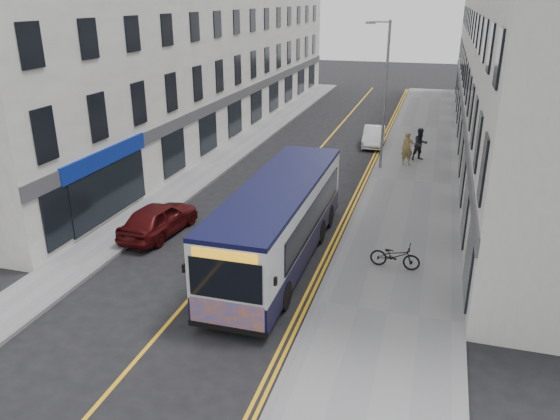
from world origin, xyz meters
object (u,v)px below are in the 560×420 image
Objects in this scene: city_bus at (279,220)px; pedestrian_far at (420,144)px; car_maroon at (159,219)px; streetlamp at (384,91)px; bicycle at (395,256)px; car_white at (374,136)px; pedestrian_near at (407,149)px.

pedestrian_far is at bearing 74.10° from city_bus.
city_bus reaches higher than car_maroon.
streetlamp is at bearing 80.42° from city_bus.
city_bus is 4.28m from bicycle.
city_bus is 2.56× the size of car_maroon.
city_bus is 2.77× the size of car_white.
pedestrian_near is 4.93m from car_white.
bicycle is at bearing -84.03° from car_white.
car_maroon is at bearing 169.62° from city_bus.
streetlamp is 12.95m from bicycle.
car_maroon reaches higher than car_white.
pedestrian_far is (4.23, 14.87, -0.59)m from city_bus.
bicycle is 0.47× the size of car_white.
streetlamp is at bearing -165.07° from pedestrian_far.
pedestrian_far is 0.46× the size of car_maroon.
car_maroon is at bearing 90.19° from bicycle.
car_maroon is (-9.64, -13.88, -0.37)m from pedestrian_far.
city_bus is 18.00m from car_white.
car_white is (-2.95, 17.48, 0.04)m from bicycle.
bicycle is (4.12, 0.44, -1.07)m from city_bus.
bicycle is 0.43× the size of car_maroon.
pedestrian_near is at bearing -119.66° from car_maroon.
car_maroon is (-9.53, 0.55, 0.11)m from bicycle.
city_bus is at bearing -97.34° from car_white.
car_white is at bearing 100.43° from streetlamp.
pedestrian_near reaches higher than car_maroon.
pedestrian_near is (3.58, 13.65, -0.60)m from city_bus.
city_bus is at bearing 175.32° from car_maroon.
pedestrian_near is (-0.54, 13.20, 0.46)m from bicycle.
car_white is (1.17, 17.93, -1.03)m from city_bus.
city_bus is 5.62× the size of pedestrian_near.
pedestrian_near is at bearing -149.75° from pedestrian_far.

